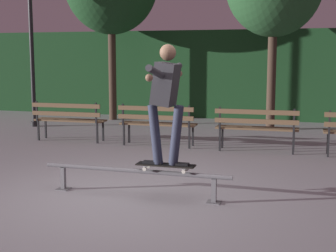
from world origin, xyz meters
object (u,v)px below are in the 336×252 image
(park_bench_leftmost, at_px, (69,117))
(park_bench_right_center, at_px, (257,125))
(grind_rail, at_px, (135,175))
(park_bench_left_center, at_px, (157,121))
(skateboarder, at_px, (166,94))
(lamp_post_left, at_px, (31,32))
(skateboard, at_px, (166,165))

(park_bench_leftmost, xyz_separation_m, park_bench_right_center, (4.08, 0.00, 0.00))
(grind_rail, relative_size, park_bench_left_center, 1.64)
(grind_rail, bearing_deg, skateboarder, 0.01)
(park_bench_left_center, relative_size, lamp_post_left, 0.41)
(park_bench_left_center, bearing_deg, park_bench_leftmost, 180.00)
(skateboarder, xyz_separation_m, lamp_post_left, (-5.36, 5.35, 1.10))
(grind_rail, bearing_deg, park_bench_right_center, 71.83)
(skateboard, height_order, park_bench_leftmost, park_bench_leftmost)
(skateboard, distance_m, park_bench_leftmost, 4.88)
(skateboarder, distance_m, park_bench_left_center, 3.88)
(park_bench_leftmost, distance_m, park_bench_right_center, 4.08)
(park_bench_leftmost, distance_m, lamp_post_left, 3.32)
(skateboard, relative_size, park_bench_right_center, 0.49)
(grind_rail, bearing_deg, park_bench_leftmost, 129.40)
(skateboarder, bearing_deg, grind_rail, -179.99)
(grind_rail, distance_m, skateboard, 0.46)
(park_bench_leftmost, bearing_deg, park_bench_right_center, 0.00)
(park_bench_leftmost, relative_size, lamp_post_left, 0.41)
(park_bench_right_center, bearing_deg, park_bench_left_center, 180.00)
(grind_rail, height_order, park_bench_leftmost, park_bench_leftmost)
(skateboard, bearing_deg, park_bench_right_center, 78.35)
(grind_rail, relative_size, skateboard, 3.37)
(grind_rail, relative_size, park_bench_right_center, 1.64)
(grind_rail, distance_m, park_bench_right_center, 3.75)
(skateboarder, height_order, park_bench_left_center, skateboarder)
(park_bench_leftmost, relative_size, park_bench_right_center, 1.00)
(grind_rail, height_order, skateboarder, skateboarder)
(park_bench_left_center, relative_size, park_bench_right_center, 1.00)
(skateboard, xyz_separation_m, skateboarder, (0.00, 0.00, 0.94))
(skateboard, distance_m, park_bench_left_center, 3.79)
(skateboarder, bearing_deg, park_bench_leftmost, 133.36)
(skateboarder, bearing_deg, lamp_post_left, 135.01)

